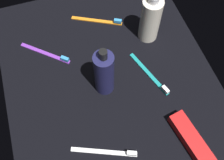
{
  "coord_description": "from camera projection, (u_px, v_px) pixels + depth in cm",
  "views": [
    {
      "loc": [
        35.41,
        -11.43,
        73.06
      ],
      "look_at": [
        0.0,
        0.0,
        3.0
      ],
      "focal_mm": 42.71,
      "sensor_mm": 36.0,
      "label": 1
    }
  ],
  "objects": [
    {
      "name": "toothbrush_purple",
      "position": [
        48.0,
        54.0,
        0.87
      ],
      "size": [
        12.76,
        14.33,
        2.1
      ],
      "color": "purple",
      "rests_on": "ground_plane"
    },
    {
      "name": "toothbrush_teal",
      "position": [
        151.0,
        76.0,
        0.83
      ],
      "size": [
        17.48,
        6.76,
        2.1
      ],
      "color": "teal",
      "rests_on": "ground_plane"
    },
    {
      "name": "bodywash_bottle",
      "position": [
        150.0,
        19.0,
        0.84
      ],
      "size": [
        6.44,
        6.44,
        17.9
      ],
      "color": "silver",
      "rests_on": "ground_plane"
    },
    {
      "name": "toothbrush_orange",
      "position": [
        100.0,
        20.0,
        0.93
      ],
      "size": [
        9.27,
        16.57,
        2.1
      ],
      "color": "orange",
      "rests_on": "ground_plane"
    },
    {
      "name": "lotion_bottle",
      "position": [
        104.0,
        73.0,
        0.74
      ],
      "size": [
        5.66,
        5.66,
        19.12
      ],
      "color": "#1E1E49",
      "rests_on": "ground_plane"
    },
    {
      "name": "toothbrush_white",
      "position": [
        108.0,
        152.0,
        0.72
      ],
      "size": [
        8.05,
        17.07,
        2.1
      ],
      "color": "white",
      "rests_on": "ground_plane"
    },
    {
      "name": "ground_plane",
      "position": [
        112.0,
        85.0,
        0.83
      ],
      "size": [
        84.0,
        64.0,
        1.2
      ],
      "primitive_type": "cube",
      "color": "black"
    },
    {
      "name": "toothpaste_box_red",
      "position": [
        193.0,
        142.0,
        0.72
      ],
      "size": [
        18.1,
        7.44,
        3.2
      ],
      "primitive_type": "cube",
      "rotation": [
        0.0,
        0.0,
        0.18
      ],
      "color": "red",
      "rests_on": "ground_plane"
    }
  ]
}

